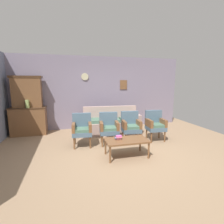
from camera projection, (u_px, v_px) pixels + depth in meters
ground_plane at (121, 153)px, 4.34m from camera, size 7.68×7.68×0.00m
wall_back_with_decor at (101, 93)px, 6.62m from camera, size 6.40×0.09×2.70m
side_cabinet at (29, 121)px, 5.79m from camera, size 1.16×0.55×0.93m
cabinet_upper_hutch at (27, 91)px, 5.70m from camera, size 0.99×0.38×1.03m
vase_on_cabinet at (27, 104)px, 5.52m from camera, size 0.12×0.12×0.26m
floral_couch at (111, 123)px, 6.01m from camera, size 1.97×0.94×0.90m
armchair_row_middle at (82, 128)px, 4.74m from camera, size 0.56×0.53×0.90m
armchair_by_doorway at (109, 127)px, 4.89m from camera, size 0.57×0.55×0.90m
armchair_near_couch_end at (131, 125)px, 5.06m from camera, size 0.57×0.54×0.90m
armchair_near_cabinet at (155, 124)px, 5.22m from camera, size 0.56×0.53×0.90m
coffee_table at (127, 141)px, 4.06m from camera, size 1.00×0.56×0.42m
book_stack_on_table at (119, 137)px, 4.07m from camera, size 0.16×0.13×0.09m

